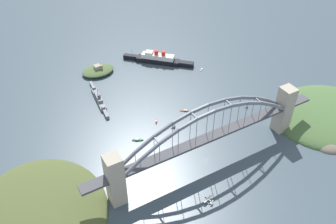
# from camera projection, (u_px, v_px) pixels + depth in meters

# --- Properties ---
(ground_plane) EXTENTS (1400.00, 1400.00, 0.00)m
(ground_plane) POSITION_uv_depth(u_px,v_px,m) (207.00, 161.00, 360.92)
(ground_plane) COLOR #3D4C56
(harbor_arch_bridge) EXTENTS (256.37, 14.79, 69.92)m
(harbor_arch_bridge) POSITION_uv_depth(u_px,v_px,m) (209.00, 139.00, 341.52)
(harbor_arch_bridge) COLOR #ADA38E
(harbor_arch_bridge) RESTS_ON ground
(headland_west_shore) EXTENTS (118.35, 131.23, 22.36)m
(headland_west_shore) POSITION_uv_depth(u_px,v_px,m) (38.00, 216.00, 310.57)
(headland_west_shore) COLOR #4C562D
(headland_west_shore) RESTS_ON ground
(headland_east_shore) EXTENTS (131.87, 117.85, 24.93)m
(headland_east_shore) POSITION_uv_depth(u_px,v_px,m) (328.00, 117.00, 413.70)
(headland_east_shore) COLOR #476638
(headland_east_shore) RESTS_ON ground
(ocean_liner) EXTENTS (78.88, 75.69, 19.13)m
(ocean_liner) POSITION_uv_depth(u_px,v_px,m) (158.00, 59.00, 503.81)
(ocean_liner) COLOR black
(ocean_liner) RESTS_ON ground
(naval_cruiser) EXTENTS (11.84, 78.33, 17.49)m
(naval_cruiser) POSITION_uv_depth(u_px,v_px,m) (99.00, 99.00, 436.53)
(naval_cruiser) COLOR slate
(naval_cruiser) RESTS_ON ground
(fort_island_mid_harbor) EXTENTS (43.24, 32.25, 12.74)m
(fort_island_mid_harbor) POSITION_uv_depth(u_px,v_px,m) (98.00, 70.00, 484.40)
(fort_island_mid_harbor) COLOR #4C6038
(fort_island_mid_harbor) RESTS_ON ground
(seaplane_taxiing_near_bridge) EXTENTS (10.69, 8.29, 4.77)m
(seaplane_taxiing_near_bridge) POSITION_uv_depth(u_px,v_px,m) (208.00, 200.00, 321.00)
(seaplane_taxiing_near_bridge) COLOR #B7B7B2
(seaplane_taxiing_near_bridge) RESTS_ON ground
(small_boat_0) EXTENTS (11.20, 7.28, 2.22)m
(small_boat_0) POSITION_uv_depth(u_px,v_px,m) (137.00, 140.00, 383.47)
(small_boat_0) COLOR #2D6B3D
(small_boat_0) RESTS_ON ground
(small_boat_1) EXTENTS (6.83, 6.45, 7.44)m
(small_boat_1) POSITION_uv_depth(u_px,v_px,m) (247.00, 105.00, 426.73)
(small_boat_1) COLOR gold
(small_boat_1) RESTS_ON ground
(small_boat_2) EXTENTS (4.04, 6.12, 6.40)m
(small_boat_2) POSITION_uv_depth(u_px,v_px,m) (219.00, 134.00, 387.61)
(small_boat_2) COLOR black
(small_boat_2) RESTS_ON ground
(small_boat_3) EXTENTS (6.59, 4.38, 7.98)m
(small_boat_3) POSITION_uv_depth(u_px,v_px,m) (174.00, 125.00, 398.26)
(small_boat_3) COLOR #B2231E
(small_boat_3) RESTS_ON ground
(small_boat_4) EXTENTS (6.31, 6.37, 1.98)m
(small_boat_4) POSITION_uv_depth(u_px,v_px,m) (201.00, 70.00, 492.16)
(small_boat_4) COLOR silver
(small_boat_4) RESTS_ON ground
(small_boat_5) EXTENTS (10.07, 7.04, 1.84)m
(small_boat_5) POSITION_uv_depth(u_px,v_px,m) (185.00, 111.00, 422.26)
(small_boat_5) COLOR brown
(small_boat_5) RESTS_ON ground
(small_boat_6) EXTENTS (5.27, 7.65, 2.42)m
(small_boat_6) POSITION_uv_depth(u_px,v_px,m) (156.00, 121.00, 406.88)
(small_boat_6) COLOR #B2231E
(small_boat_6) RESTS_ON ground
(channel_marker_buoy) EXTENTS (2.20, 2.20, 2.75)m
(channel_marker_buoy) POSITION_uv_depth(u_px,v_px,m) (177.00, 152.00, 369.40)
(channel_marker_buoy) COLOR red
(channel_marker_buoy) RESTS_ON ground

